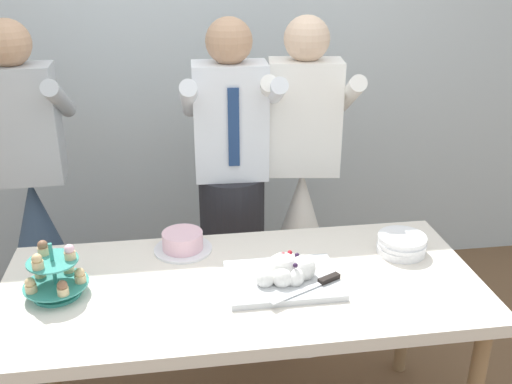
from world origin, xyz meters
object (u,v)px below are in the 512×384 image
dessert_table (242,298)px  main_cake_tray (285,273)px  cupcake_stand (55,276)px  person_groom (232,208)px  round_cake (183,242)px  plate_stack (402,244)px  person_guest (40,243)px  person_bride (300,232)px

dessert_table → main_cake_tray: size_ratio=4.28×
cupcake_stand → person_groom: person_groom is taller
cupcake_stand → round_cake: bearing=30.3°
dessert_table → plate_stack: (0.68, 0.13, 0.11)m
dessert_table → round_cake: bearing=127.1°
cupcake_stand → person_guest: person_guest is taller
round_cake → cupcake_stand: bearing=-149.7°
person_bride → cupcake_stand: bearing=-145.6°
plate_stack → person_groom: bearing=136.7°
person_groom → person_bride: (0.35, 0.01, -0.16)m
plate_stack → person_guest: size_ratio=0.12×
dessert_table → plate_stack: size_ratio=8.84×
cupcake_stand → round_cake: size_ratio=0.96×
main_cake_tray → person_groom: bearing=98.8°
dessert_table → person_guest: person_guest is taller
main_cake_tray → plate_stack: bearing=16.9°
cupcake_stand → person_guest: 0.87m
plate_stack → person_bride: size_ratio=0.12×
person_bride → person_guest: same height
dessert_table → person_bride: person_bride is taller
dessert_table → main_cake_tray: bearing=-10.7°
cupcake_stand → main_cake_tray: bearing=-2.8°
person_bride → person_guest: 1.31m
person_groom → person_guest: same height
person_guest → person_groom: bearing=-4.9°
main_cake_tray → plate_stack: size_ratio=2.06×
person_groom → cupcake_stand: bearing=-134.9°
plate_stack → person_groom: (-0.64, 0.60, -0.07)m
dessert_table → person_bride: size_ratio=1.08×
main_cake_tray → person_groom: person_groom is taller
plate_stack → round_cake: round_cake is taller
round_cake → dessert_table: bearing=-52.9°
round_cake → person_bride: bearing=37.2°
main_cake_tray → person_guest: bearing=141.9°
cupcake_stand → round_cake: cupcake_stand is taller
round_cake → person_guest: (-0.70, 0.53, -0.23)m
plate_stack → person_guest: bearing=156.8°
plate_stack → round_cake: bearing=170.3°
plate_stack → person_bride: bearing=114.8°
person_groom → plate_stack: bearing=-43.3°
dessert_table → person_guest: bearing=138.5°
dessert_table → cupcake_stand: (-0.67, 0.01, 0.15)m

